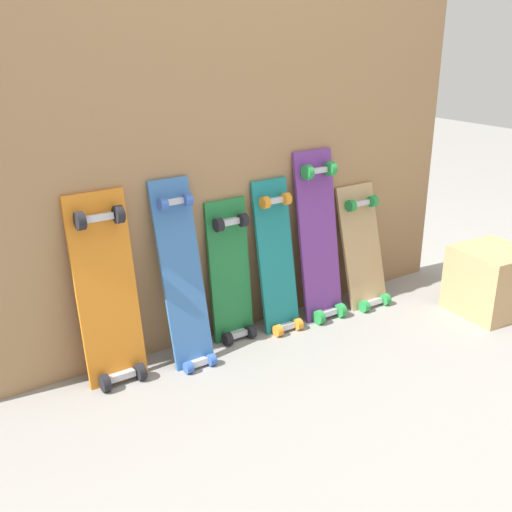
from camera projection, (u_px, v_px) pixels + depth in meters
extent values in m
plane|color=gray|center=(247.00, 330.00, 2.76)|extent=(12.00, 12.00, 0.00)
cube|color=#99724C|center=(237.00, 162.00, 2.55)|extent=(2.37, 0.04, 1.51)
cube|color=orange|center=(108.00, 298.00, 2.29)|extent=(0.23, 0.14, 0.79)
cube|color=#B7B7BF|center=(121.00, 376.00, 2.35)|extent=(0.10, 0.04, 0.03)
cube|color=#B7B7BF|center=(98.00, 217.00, 2.20)|extent=(0.10, 0.04, 0.03)
cylinder|color=black|center=(105.00, 383.00, 2.29)|extent=(0.03, 0.07, 0.07)
cylinder|color=black|center=(141.00, 372.00, 2.37)|extent=(0.03, 0.07, 0.07)
cylinder|color=black|center=(80.00, 221.00, 2.15)|extent=(0.03, 0.07, 0.07)
cylinder|color=black|center=(119.00, 214.00, 2.22)|extent=(0.03, 0.07, 0.07)
cube|color=#386BAD|center=(183.00, 283.00, 2.42)|extent=(0.17, 0.21, 0.81)
cube|color=#B7B7BF|center=(198.00, 363.00, 2.46)|extent=(0.08, 0.04, 0.03)
cube|color=#B7B7BF|center=(173.00, 202.00, 2.35)|extent=(0.08, 0.04, 0.03)
cylinder|color=#3359B2|center=(188.00, 367.00, 2.42)|extent=(0.03, 0.05, 0.05)
cylinder|color=#3359B2|center=(212.00, 360.00, 2.47)|extent=(0.03, 0.05, 0.05)
cylinder|color=#3359B2|center=(163.00, 204.00, 2.31)|extent=(0.03, 0.05, 0.05)
cylinder|color=#3359B2|center=(188.00, 200.00, 2.36)|extent=(0.03, 0.05, 0.05)
cube|color=#1E7238|center=(230.00, 278.00, 2.62)|extent=(0.19, 0.09, 0.68)
cube|color=#B7B7BF|center=(237.00, 334.00, 2.67)|extent=(0.09, 0.04, 0.03)
cube|color=#B7B7BF|center=(229.00, 222.00, 2.54)|extent=(0.09, 0.04, 0.03)
cylinder|color=black|center=(228.00, 339.00, 2.63)|extent=(0.03, 0.06, 0.06)
cylinder|color=black|center=(251.00, 332.00, 2.69)|extent=(0.03, 0.06, 0.06)
cylinder|color=black|center=(219.00, 225.00, 2.49)|extent=(0.03, 0.06, 0.06)
cylinder|color=black|center=(243.00, 220.00, 2.55)|extent=(0.03, 0.06, 0.06)
cube|color=#197A7F|center=(276.00, 264.00, 2.71)|extent=(0.18, 0.15, 0.74)
cube|color=#B7B7BF|center=(286.00, 327.00, 2.74)|extent=(0.08, 0.04, 0.03)
cube|color=#B7B7BF|center=(273.00, 201.00, 2.63)|extent=(0.08, 0.04, 0.03)
cylinder|color=orange|center=(278.00, 331.00, 2.70)|extent=(0.03, 0.05, 0.05)
cylinder|color=orange|center=(298.00, 324.00, 2.76)|extent=(0.03, 0.05, 0.05)
cylinder|color=orange|center=(265.00, 203.00, 2.58)|extent=(0.03, 0.05, 0.05)
cylinder|color=orange|center=(286.00, 199.00, 2.64)|extent=(0.03, 0.05, 0.05)
cube|color=#6B338C|center=(319.00, 243.00, 2.81)|extent=(0.21, 0.16, 0.83)
cube|color=#B7B7BF|center=(327.00, 313.00, 2.86)|extent=(0.09, 0.04, 0.03)
cube|color=#B7B7BF|center=(317.00, 170.00, 2.72)|extent=(0.09, 0.04, 0.03)
cylinder|color=#268C3F|center=(319.00, 317.00, 2.81)|extent=(0.03, 0.07, 0.07)
cylinder|color=#268C3F|center=(340.00, 310.00, 2.88)|extent=(0.03, 0.07, 0.07)
cylinder|color=#268C3F|center=(307.00, 172.00, 2.67)|extent=(0.03, 0.07, 0.07)
cylinder|color=#268C3F|center=(330.00, 169.00, 2.74)|extent=(0.03, 0.07, 0.07)
cube|color=tan|center=(362.00, 253.00, 2.97)|extent=(0.23, 0.20, 0.65)
cube|color=#B7B7BF|center=(372.00, 302.00, 2.98)|extent=(0.10, 0.04, 0.03)
cube|color=#B7B7BF|center=(359.00, 204.00, 2.92)|extent=(0.10, 0.04, 0.03)
cylinder|color=#268C3F|center=(364.00, 306.00, 2.93)|extent=(0.03, 0.06, 0.06)
cylinder|color=#268C3F|center=(385.00, 299.00, 3.00)|extent=(0.03, 0.06, 0.06)
cylinder|color=#268C3F|center=(351.00, 206.00, 2.87)|extent=(0.03, 0.06, 0.06)
cylinder|color=#268C3F|center=(373.00, 201.00, 2.94)|extent=(0.03, 0.06, 0.06)
cube|color=tan|center=(491.00, 281.00, 2.89)|extent=(0.34, 0.34, 0.31)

